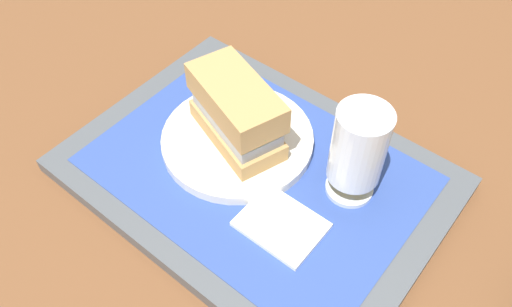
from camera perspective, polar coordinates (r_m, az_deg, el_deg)
ground_plane at (r=0.64m, az=-0.00°, el=-2.89°), size 3.00×3.00×0.00m
tray at (r=0.63m, az=-0.00°, el=-2.34°), size 0.44×0.32×0.02m
placemat at (r=0.62m, az=-0.00°, el=-1.74°), size 0.38×0.27×0.00m
plate at (r=0.64m, az=-2.06°, el=1.54°), size 0.19×0.19×0.01m
sandwich at (r=0.61m, az=-2.03°, el=4.49°), size 0.14×0.10×0.08m
beer_glass at (r=0.56m, az=11.24°, el=0.37°), size 0.06×0.06×0.12m
napkin_folded at (r=0.57m, az=2.82°, el=-7.89°), size 0.09×0.07×0.01m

